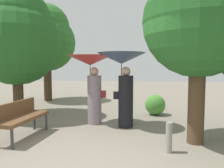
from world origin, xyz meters
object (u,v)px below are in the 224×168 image
Objects in this scene: person_left at (92,74)px; tree_mid_right at (199,11)px; person_right at (123,72)px; path_marker_post at (169,138)px; park_bench at (21,116)px; tree_near_left at (47,38)px; tree_mid_left at (16,35)px.

tree_mid_right is at bearing -119.81° from person_left.
person_right reaches higher than person_left.
person_left is 0.93m from person_right.
person_right reaches higher than path_marker_post.
park_bench is (-1.37, -1.39, -0.92)m from person_left.
tree_near_left is at bearing 136.01° from tree_mid_right.
path_marker_post is at bearing -137.78° from person_left.
person_left is 0.47× the size of tree_mid_left.
person_right is at bearing 120.17° from path_marker_post.
park_bench is at bearing -59.54° from tree_mid_left.
park_bench is 3.28m from path_marker_post.
park_bench is 0.37× the size of tree_mid_right.
person_right is at bearing -57.24° from park_bench.
tree_mid_left is at bearing 158.73° from tree_mid_right.
tree_near_left is at bearing 95.88° from tree_mid_left.
person_left is at bearing -14.13° from tree_mid_left.
tree_near_left reaches higher than path_marker_post.
park_bench is at bearing 133.58° from person_left.
tree_mid_right reaches higher than park_bench.
park_bench is 6.02m from tree_near_left.
tree_mid_right is at bearing 42.59° from path_marker_post.
tree_near_left is 1.09× the size of tree_mid_right.
person_right is 2.71m from park_bench.
tree_mid_left is at bearing 149.90° from path_marker_post.
tree_mid_right is (5.40, -5.22, -0.20)m from tree_near_left.
tree_near_left is 7.51m from tree_mid_right.
tree_near_left is 7.97m from path_marker_post.
tree_mid_right is (3.87, 0.06, 2.26)m from park_bench.
person_right is at bearing 146.31° from tree_mid_right.
tree_mid_right reaches higher than person_left.
park_bench is 3.17m from tree_mid_left.
tree_near_left is 7.76× the size of path_marker_post.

